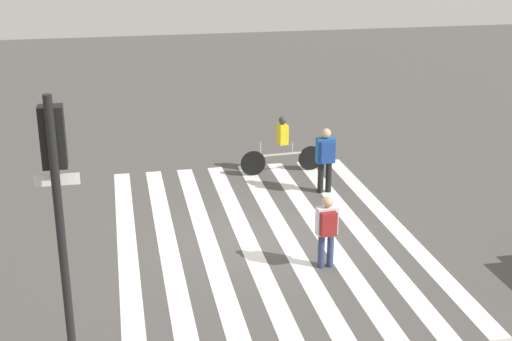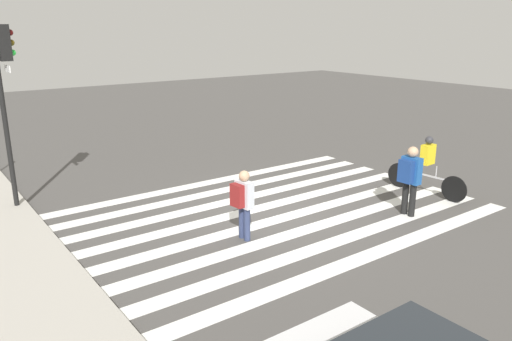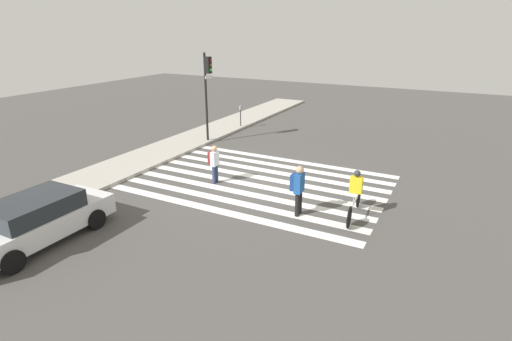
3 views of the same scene
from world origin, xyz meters
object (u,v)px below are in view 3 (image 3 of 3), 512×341
at_px(traffic_light, 207,81).
at_px(car_parked_silver_sedan, 36,220).
at_px(pedestrian_adult_blue_shirt, 298,187).
at_px(cyclist_near_curb, 355,193).
at_px(pedestrian_adult_tall_backpack, 214,161).
at_px(parking_meter, 240,111).

relative_size(traffic_light, car_parked_silver_sedan, 1.09).
bearing_deg(pedestrian_adult_blue_shirt, car_parked_silver_sedan, -51.76).
bearing_deg(cyclist_near_curb, pedestrian_adult_blue_shirt, 108.85).
bearing_deg(pedestrian_adult_tall_backpack, cyclist_near_curb, 79.96).
bearing_deg(cyclist_near_curb, car_parked_silver_sedan, 123.07).
height_order(traffic_light, pedestrian_adult_blue_shirt, traffic_light).
bearing_deg(traffic_light, pedestrian_adult_blue_shirt, -128.70).
xyz_separation_m(parking_meter, cyclist_near_curb, (-9.04, -9.49, -0.20)).
distance_m(pedestrian_adult_blue_shirt, cyclist_near_curb, 1.90).
relative_size(traffic_light, cyclist_near_curb, 1.97).
bearing_deg(car_parked_silver_sedan, traffic_light, 7.35).
xyz_separation_m(traffic_light, car_parked_silver_sedan, (-11.30, -1.51, -2.62)).
height_order(parking_meter, pedestrian_adult_blue_shirt, pedestrian_adult_blue_shirt).
xyz_separation_m(cyclist_near_curb, car_parked_silver_sedan, (-5.95, 7.83, -0.15)).
distance_m(parking_meter, cyclist_near_curb, 13.11).
bearing_deg(pedestrian_adult_tall_backpack, pedestrian_adult_blue_shirt, 68.16).
distance_m(cyclist_near_curb, car_parked_silver_sedan, 9.84).
bearing_deg(car_parked_silver_sedan, parking_meter, 6.02).
bearing_deg(parking_meter, pedestrian_adult_tall_backpack, -156.98).
distance_m(parking_meter, pedestrian_adult_tall_backpack, 9.32).
bearing_deg(parking_meter, car_parked_silver_sedan, -173.70).
distance_m(pedestrian_adult_tall_backpack, car_parked_silver_sedan, 6.72).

